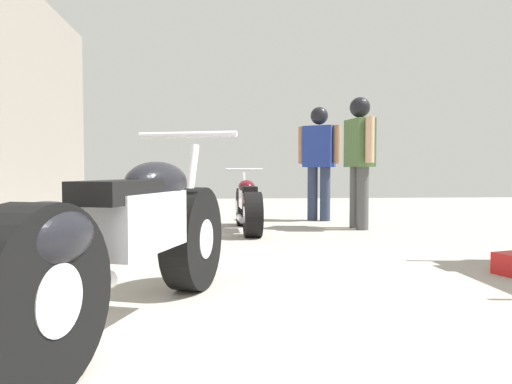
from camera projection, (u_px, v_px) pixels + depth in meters
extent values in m
plane|color=#9E998E|center=(281.00, 255.00, 4.40)|extent=(17.87, 17.87, 0.00)
cylinder|color=black|center=(192.00, 238.00, 3.11)|extent=(0.38, 0.69, 0.67)
cylinder|color=silver|center=(192.00, 238.00, 3.11)|extent=(0.27, 0.30, 0.25)
cylinder|color=black|center=(36.00, 299.00, 1.64)|extent=(0.38, 0.69, 0.67)
cylinder|color=silver|center=(36.00, 299.00, 1.64)|extent=(0.27, 0.30, 0.25)
cube|color=silver|center=(138.00, 222.00, 2.37)|extent=(0.44, 0.71, 0.29)
ellipsoid|color=black|center=(157.00, 183.00, 2.58)|extent=(0.42, 0.60, 0.23)
cube|color=black|center=(118.00, 192.00, 2.18)|extent=(0.37, 0.54, 0.10)
ellipsoid|color=black|center=(44.00, 237.00, 1.69)|extent=(0.40, 0.52, 0.25)
cylinder|color=silver|center=(190.00, 191.00, 3.06)|extent=(0.13, 0.27, 0.60)
cylinder|color=silver|center=(187.00, 135.00, 3.00)|extent=(0.62, 0.23, 0.04)
cylinder|color=silver|center=(75.00, 293.00, 2.11)|extent=(0.26, 0.57, 0.09)
cylinder|color=black|center=(244.00, 207.00, 6.75)|extent=(0.21, 0.53, 0.53)
cylinder|color=silver|center=(244.00, 207.00, 6.75)|extent=(0.21, 0.21, 0.20)
cylinder|color=black|center=(253.00, 215.00, 5.56)|extent=(0.21, 0.53, 0.53)
cylinder|color=silver|center=(253.00, 215.00, 5.56)|extent=(0.21, 0.21, 0.20)
cube|color=silver|center=(248.00, 199.00, 6.15)|extent=(0.21, 0.53, 0.23)
ellipsoid|color=#5B0F19|center=(247.00, 187.00, 6.32)|extent=(0.23, 0.43, 0.18)
cube|color=black|center=(249.00, 190.00, 6.00)|extent=(0.19, 0.40, 0.08)
ellipsoid|color=#5B0F19|center=(252.00, 200.00, 5.60)|extent=(0.22, 0.37, 0.20)
cylinder|color=silver|center=(244.00, 189.00, 6.71)|extent=(0.05, 0.21, 0.48)
cylinder|color=silver|center=(244.00, 169.00, 6.66)|extent=(0.51, 0.04, 0.03)
cylinder|color=silver|center=(240.00, 218.00, 5.90)|extent=(0.09, 0.46, 0.07)
cylinder|color=#4C4C4C|center=(363.00, 198.00, 6.27)|extent=(0.18, 0.18, 0.82)
cylinder|color=#4C4C4C|center=(356.00, 198.00, 6.47)|extent=(0.18, 0.18, 0.82)
cube|color=#476638|center=(360.00, 143.00, 6.33)|extent=(0.32, 0.49, 0.63)
cylinder|color=tan|center=(370.00, 140.00, 6.06)|extent=(0.13, 0.13, 0.58)
cylinder|color=tan|center=(350.00, 142.00, 6.61)|extent=(0.13, 0.13, 0.58)
sphere|color=black|center=(360.00, 109.00, 6.31)|extent=(0.23, 0.23, 0.23)
sphere|color=black|center=(360.00, 107.00, 6.31)|extent=(0.27, 0.27, 0.27)
cylinder|color=#2D3851|center=(313.00, 194.00, 7.48)|extent=(0.22, 0.22, 0.83)
cylinder|color=#2D3851|center=(325.00, 194.00, 7.39)|extent=(0.22, 0.22, 0.83)
cube|color=navy|center=(319.00, 147.00, 7.40)|extent=(0.52, 0.45, 0.63)
cylinder|color=#9E7051|center=(302.00, 145.00, 7.53)|extent=(0.16, 0.16, 0.58)
cylinder|color=#9E7051|center=(337.00, 144.00, 7.27)|extent=(0.16, 0.16, 0.58)
sphere|color=black|center=(319.00, 117.00, 7.38)|extent=(0.23, 0.23, 0.23)
sphere|color=black|center=(319.00, 116.00, 7.38)|extent=(0.27, 0.27, 0.27)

